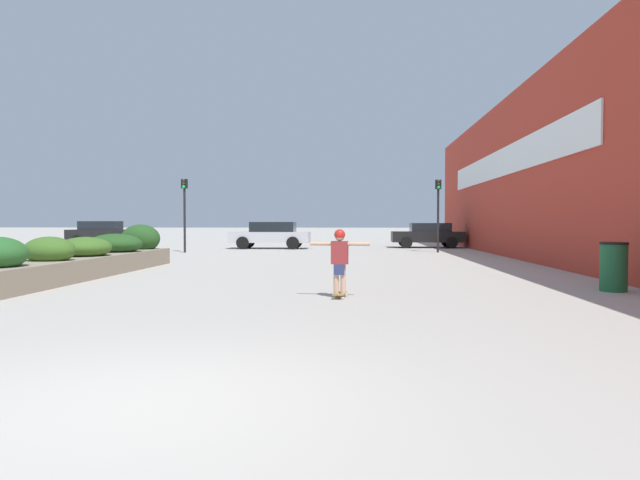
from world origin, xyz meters
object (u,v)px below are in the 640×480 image
Objects in this scene: skateboard at (340,294)px; traffic_light_left at (184,203)px; skateboarder at (340,255)px; car_leftmost at (271,234)px; traffic_light_right at (438,203)px; car_center_left at (103,233)px; trash_bin at (614,267)px; car_center_right at (428,235)px.

traffic_light_left is (-8.05, 16.12, 2.36)m from skateboard.
skateboard is 0.52× the size of skateboarder.
traffic_light_right is (8.75, -3.50, 1.62)m from car_leftmost.
car_leftmost is 11.83m from car_center_left.
trash_bin is at bearing -84.36° from traffic_light_right.
car_center_left is at bearing 134.43° from traffic_light_left.
car_leftmost is at bearing 158.18° from traffic_light_right.
traffic_light_right is (-1.54, 15.56, 1.88)m from trash_bin.
traffic_light_left is (-13.85, 14.70, 1.90)m from trash_bin.
traffic_light_right reaches higher than skateboard.
car_leftmost is 9.56m from traffic_light_right.
traffic_light_right is (-0.17, -5.33, 1.65)m from car_center_right.
traffic_light_left is at bearing 116.36° from car_center_right.
trash_bin is 20.29m from traffic_light_left.
skateboarder is at bearing -104.11° from traffic_light_right.
traffic_light_left reaches higher than car_center_right.
skateboarder is 28.72m from car_center_left.
car_center_right is 14.03m from traffic_light_left.
skateboard is at bearing -166.25° from trash_bin.
traffic_light_right is at bearing 3.98° from traffic_light_left.
skateboard is at bearing -104.11° from traffic_light_right.
skateboard is 0.16× the size of car_center_right.
car_center_right reaches higher than trash_bin.
car_center_left is 1.03× the size of car_center_right.
car_center_left is at bearing 130.63° from skateboarder.
skateboard is 0.18× the size of traffic_light_left.
trash_bin is at bearing -176.25° from car_center_right.
traffic_light_right is at bearing 95.64° from trash_bin.
car_center_right is (4.43, 22.30, 0.70)m from skateboard.
traffic_light_right is at bearing 178.20° from car_center_right.
skateboard is at bearing 33.31° from car_center_left.
car_center_left is at bearing 72.68° from car_leftmost.
car_center_right is at bearing 86.07° from skateboarder.
traffic_light_right is (12.31, 0.86, -0.02)m from traffic_light_left.
car_center_right is at bearing 88.20° from traffic_light_right.
traffic_light_left is (7.72, -7.88, 1.61)m from car_center_left.
car_center_left is at bearing 160.69° from traffic_light_right.
car_leftmost is at bearing 118.35° from trash_bin.
traffic_light_left reaches higher than car_center_left.
traffic_light_right is (20.04, -7.02, 1.60)m from car_center_left.
traffic_light_left is at bearing 123.85° from skateboard.
traffic_light_left reaches higher than skateboarder.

